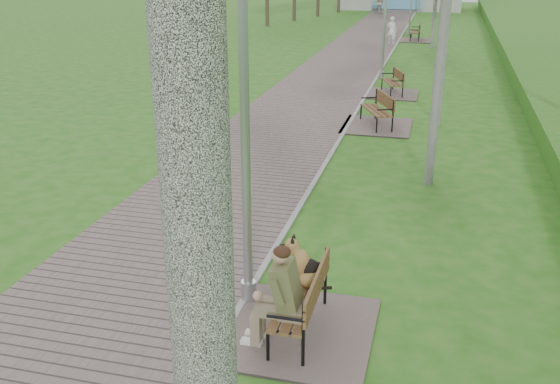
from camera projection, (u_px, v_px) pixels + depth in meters
The scene contains 10 objects.
walkway at pixel (339, 69), 26.44m from camera, with size 3.50×67.00×0.04m, color #685954.
kerb at pixel (381, 70), 26.02m from camera, with size 0.10×67.00×0.05m, color #999993.
bench_main at pixel (294, 303), 8.11m from camera, with size 1.89×2.10×1.65m.
bench_second at pixel (376, 119), 17.81m from camera, with size 1.92×2.13×1.18m.
bench_third at pixel (392, 89), 21.77m from camera, with size 1.73×1.92×1.06m.
bench_far at pixel (415, 37), 34.57m from camera, with size 1.88×2.09×1.16m.
lamp_post_near at pixel (245, 127), 8.09m from camera, with size 0.22×0.22×5.57m.
lamp_post_second at pixel (385, 20), 23.72m from camera, with size 0.18×0.18×4.77m.
pedestrian_near at pixel (392, 30), 33.09m from camera, with size 0.53×0.35×1.45m, color white.
pedestrian_far at pixel (379, 3), 48.11m from camera, with size 0.85×0.66×1.75m, color gray.
Camera 1 is at (2.47, -4.81, 4.77)m, focal length 40.00 mm.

